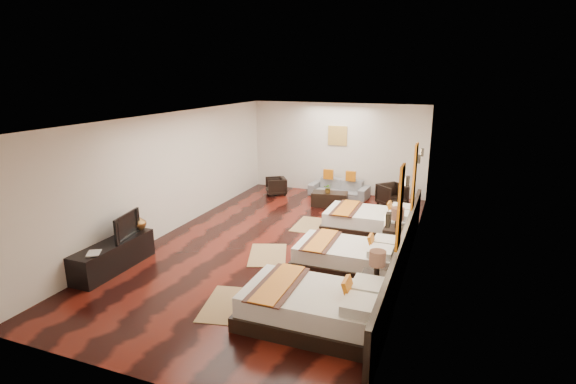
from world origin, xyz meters
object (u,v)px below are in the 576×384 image
at_px(table_plant, 328,188).
at_px(figurine, 138,222).
at_px(nightstand_a, 376,287).
at_px(armchair_left, 276,186).
at_px(bed_mid, 348,256).
at_px(armchair_right, 392,195).
at_px(book, 87,254).
at_px(tv_console, 114,256).
at_px(tv, 123,226).
at_px(bed_near, 316,307).
at_px(nightstand_b, 396,237).
at_px(sofa, 339,188).
at_px(coffee_table, 330,199).
at_px(bed_far, 370,221).

bearing_deg(table_plant, figurine, -119.89).
xyz_separation_m(nightstand_a, armchair_left, (-4.11, 5.70, -0.07)).
height_order(bed_mid, armchair_right, bed_mid).
bearing_deg(book, armchair_right, 57.20).
bearing_deg(tv_console, table_plant, 63.70).
bearing_deg(tv, bed_near, -110.77).
height_order(nightstand_b, table_plant, nightstand_b).
height_order(tv, sofa, tv).
bearing_deg(coffee_table, sofa, 90.00).
height_order(bed_far, table_plant, bed_far).
bearing_deg(sofa, bed_near, -73.39).
height_order(figurine, armchair_right, figurine).
distance_m(bed_far, tv_console, 5.68).
xyz_separation_m(tv_console, tv, (0.05, 0.28, 0.53)).
height_order(tv, coffee_table, tv).
relative_size(bed_mid, figurine, 5.89).
bearing_deg(sofa, book, -105.98).
height_order(bed_near, coffee_table, bed_near).
bearing_deg(sofa, table_plant, -86.83).
height_order(bed_far, nightstand_b, nightstand_b).
height_order(armchair_left, armchair_right, armchair_right).
bearing_deg(bed_near, armchair_left, 117.21).
xyz_separation_m(tv, armchair_right, (4.33, 5.90, -0.48)).
xyz_separation_m(bed_far, tv_console, (-4.20, -3.83, 0.00)).
height_order(tv, book, tv).
xyz_separation_m(book, sofa, (2.73, 7.20, -0.30)).
height_order(bed_mid, tv_console, bed_mid).
xyz_separation_m(armchair_right, coffee_table, (-1.65, -0.65, -0.12)).
distance_m(tv, coffee_table, 5.92).
distance_m(tv, table_plant, 5.82).
bearing_deg(tv, sofa, -34.02).
bearing_deg(armchair_right, figurine, -176.15).
relative_size(book, armchair_right, 0.43).
xyz_separation_m(bed_mid, bed_far, (0.00, 2.19, 0.01)).
distance_m(armchair_right, coffee_table, 1.78).
relative_size(nightstand_b, figurine, 2.96).
distance_m(tv_console, table_plant, 6.09).
relative_size(tv_console, tv, 2.07).
bearing_deg(bed_mid, armchair_left, 126.99).
bearing_deg(sofa, figurine, -110.35).
bearing_deg(armchair_right, tv_console, -172.52).
bearing_deg(bed_far, sofa, 118.07).
distance_m(nightstand_b, armchair_left, 5.30).
bearing_deg(armchair_left, sofa, 71.39).
distance_m(nightstand_a, armchair_right, 5.81).
height_order(bed_far, armchair_right, bed_far).
height_order(sofa, armchair_left, armchair_left).
relative_size(nightstand_a, table_plant, 3.58).
distance_m(tv_console, coffee_table, 6.17).
relative_size(nightstand_a, armchair_left, 1.62).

